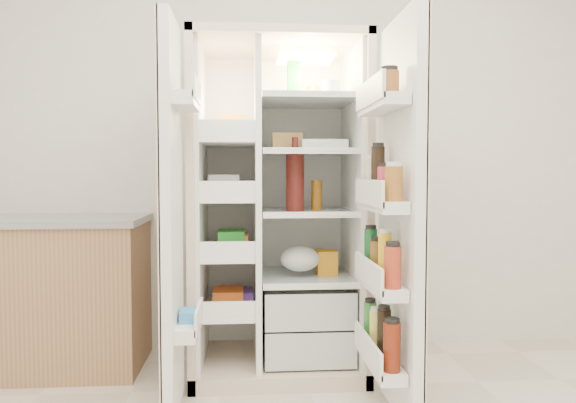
{
  "coord_description": "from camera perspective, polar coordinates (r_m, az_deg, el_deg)",
  "views": [
    {
      "loc": [
        -0.31,
        -1.37,
        1.09
      ],
      "look_at": [
        -0.11,
        1.25,
        0.95
      ],
      "focal_mm": 34.0,
      "sensor_mm": 36.0,
      "label": 1
    }
  ],
  "objects": [
    {
      "name": "wall_back",
      "position": [
        3.4,
        0.94,
        7.39
      ],
      "size": [
        4.0,
        0.02,
        2.7
      ],
      "primitive_type": "cube",
      "color": "silver",
      "rests_on": "floor"
    },
    {
      "name": "freezer_door",
      "position": [
        2.45,
        -12.04,
        -1.68
      ],
      "size": [
        0.15,
        0.4,
        1.72
      ],
      "color": "white",
      "rests_on": "floor"
    },
    {
      "name": "refrigerator",
      "position": [
        3.05,
        -0.83,
        -3.54
      ],
      "size": [
        0.92,
        0.7,
        1.8
      ],
      "color": "beige",
      "rests_on": "floor"
    },
    {
      "name": "kitchen_counter",
      "position": [
        3.36,
        -24.62,
        -8.67
      ],
      "size": [
        1.17,
        0.62,
        0.85
      ],
      "color": "#A37751",
      "rests_on": "floor"
    },
    {
      "name": "fridge_door",
      "position": [
        2.43,
        11.24,
        -2.22
      ],
      "size": [
        0.17,
        0.58,
        1.72
      ],
      "color": "white",
      "rests_on": "floor"
    }
  ]
}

